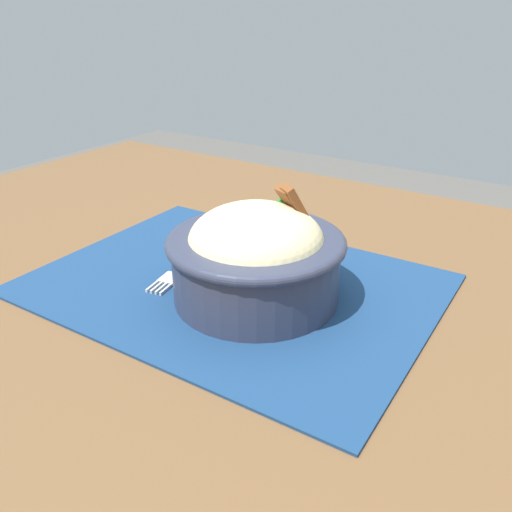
# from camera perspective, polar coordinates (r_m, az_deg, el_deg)

# --- Properties ---
(table) EXTENTS (1.29, 0.88, 0.71)m
(table) POSITION_cam_1_polar(r_m,az_deg,el_deg) (0.65, -0.56, -8.20)
(table) COLOR brown
(table) RESTS_ON ground_plane
(placemat) EXTENTS (0.45, 0.34, 0.00)m
(placemat) POSITION_cam_1_polar(r_m,az_deg,el_deg) (0.62, -2.44, -3.02)
(placemat) COLOR navy
(placemat) RESTS_ON table
(bowl) EXTENTS (0.19, 0.19, 0.12)m
(bowl) POSITION_cam_1_polar(r_m,az_deg,el_deg) (0.56, 0.03, 0.12)
(bowl) COLOR #2D3347
(bowl) RESTS_ON placemat
(fork) EXTENTS (0.04, 0.13, 0.00)m
(fork) POSITION_cam_1_polar(r_m,az_deg,el_deg) (0.64, -8.28, -1.67)
(fork) COLOR #BDBDBD
(fork) RESTS_ON placemat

